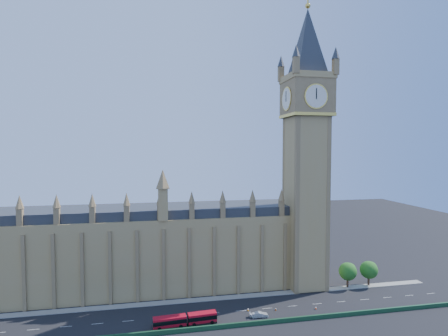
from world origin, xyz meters
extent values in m
plane|color=black|center=(0.00, 0.00, 0.00)|extent=(400.00, 400.00, 0.00)
cube|color=#A58950|center=(-25.00, 22.00, 12.50)|extent=(120.00, 20.00, 25.00)
cube|color=#2D3035|center=(-25.00, 22.00, 26.50)|extent=(120.00, 18.00, 3.00)
cube|color=#A58950|center=(38.00, 14.00, 29.00)|extent=(12.00, 12.00, 58.00)
cube|color=olive|center=(38.00, 14.00, 64.00)|extent=(14.00, 14.00, 12.00)
cylinder|color=silver|center=(38.00, 6.85, 64.00)|extent=(7.20, 0.30, 7.20)
cube|color=#A58950|center=(38.00, 14.00, 71.00)|extent=(14.50, 14.50, 2.00)
pyramid|color=#2D3035|center=(38.00, 14.00, 94.00)|extent=(20.59, 20.59, 22.00)
sphere|color=#F2C64C|center=(38.00, 14.00, 94.80)|extent=(1.80, 1.80, 1.80)
cube|color=#1E4C2D|center=(0.00, -9.00, 0.60)|extent=(160.00, 0.60, 1.20)
cube|color=gray|center=(0.00, 9.50, 0.08)|extent=(160.00, 3.00, 0.16)
cylinder|color=#382619|center=(52.00, 10.00, 2.00)|extent=(0.70, 0.70, 4.00)
sphere|color=#144B17|center=(52.00, 10.00, 5.50)|extent=(6.00, 6.00, 6.00)
sphere|color=#144B17|center=(52.80, 10.30, 6.10)|extent=(4.38, 4.38, 4.38)
cylinder|color=#382619|center=(60.00, 10.00, 2.00)|extent=(0.70, 0.70, 4.00)
sphere|color=#144B17|center=(60.00, 10.00, 5.50)|extent=(6.00, 6.00, 6.00)
sphere|color=#144B17|center=(60.80, 10.30, 6.10)|extent=(4.38, 4.38, 4.38)
cube|color=#AE0B1E|center=(-8.87, -5.70, 1.45)|extent=(8.83, 2.99, 2.90)
cube|color=#AE0B1E|center=(-0.11, -5.11, 1.45)|extent=(7.87, 2.92, 2.90)
cube|color=black|center=(-8.87, -5.70, 1.80)|extent=(8.88, 3.04, 1.10)
cube|color=black|center=(-0.11, -5.11, 1.80)|extent=(7.92, 2.98, 1.10)
cylinder|color=black|center=(-4.73, -5.42, 1.30)|extent=(0.93, 2.36, 2.32)
cylinder|color=black|center=(-11.57, -7.09, 0.48)|extent=(0.98, 0.35, 0.97)
cylinder|color=black|center=(-11.73, -4.68, 0.48)|extent=(0.98, 0.35, 0.97)
cylinder|color=black|center=(-6.02, -6.71, 0.48)|extent=(0.98, 0.35, 0.97)
cylinder|color=black|center=(-6.18, -4.31, 0.48)|extent=(0.98, 0.35, 0.97)
cylinder|color=black|center=(-2.49, -6.48, 0.48)|extent=(0.98, 0.35, 0.97)
cylinder|color=black|center=(-2.65, -4.07, 0.48)|extent=(0.98, 0.35, 0.97)
cylinder|color=black|center=(2.44, -6.15, 0.48)|extent=(0.98, 0.35, 0.97)
cylinder|color=black|center=(2.28, -3.74, 0.48)|extent=(0.98, 0.35, 0.97)
imported|color=#43474B|center=(-0.79, -3.51, 0.81)|extent=(4.77, 1.96, 1.62)
imported|color=#989B9F|center=(16.28, -4.85, 0.75)|extent=(4.66, 1.94, 1.50)
imported|color=white|center=(15.58, -4.69, 0.64)|extent=(4.62, 2.32, 1.29)
cube|color=black|center=(14.00, -0.44, 0.02)|extent=(0.53, 0.53, 0.05)
cone|color=#DA590B|center=(14.00, -0.44, 0.40)|extent=(0.59, 0.59, 0.80)
cylinder|color=white|center=(14.00, -0.44, 0.51)|extent=(0.39, 0.39, 0.14)
cube|color=black|center=(14.00, -0.54, 0.02)|extent=(0.46, 0.46, 0.04)
cone|color=orange|center=(14.00, -0.54, 0.37)|extent=(0.50, 0.50, 0.73)
cylinder|color=white|center=(14.00, -0.54, 0.47)|extent=(0.35, 0.35, 0.13)
cube|color=black|center=(22.08, -1.69, 0.02)|extent=(0.45, 0.45, 0.04)
cone|color=#FC5E0D|center=(22.08, -1.69, 0.37)|extent=(0.50, 0.50, 0.74)
cylinder|color=white|center=(22.08, -1.69, 0.48)|extent=(0.36, 0.36, 0.13)
cube|color=black|center=(34.00, -3.22, 0.02)|extent=(0.46, 0.46, 0.05)
cone|color=#F83F0D|center=(34.00, -3.22, 0.40)|extent=(0.50, 0.50, 0.80)
cylinder|color=white|center=(34.00, -3.22, 0.51)|extent=(0.39, 0.39, 0.14)
camera|label=1|loc=(-11.92, -96.93, 47.18)|focal=28.00mm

